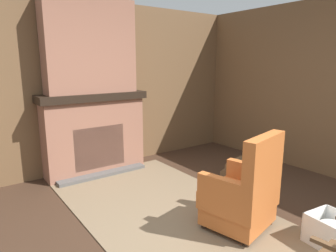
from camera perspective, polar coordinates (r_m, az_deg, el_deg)
ground_plane at (r=2.98m, az=7.91°, el=-22.74°), size 14.00×14.00×0.00m
wood_panel_wall_left at (r=4.87m, az=-15.24°, el=7.07°), size 0.06×6.14×2.62m
fireplace_hearth at (r=4.76m, az=-13.77°, el=-1.40°), size 0.59×1.62×1.25m
chimney_breast at (r=4.66m, az=-14.65°, el=14.46°), size 0.34×1.34×1.36m
area_rug at (r=3.42m, az=3.05°, el=-17.65°), size 3.84×1.83×0.01m
armchair at (r=3.22m, az=14.12°, el=-12.68°), size 0.73×0.77×1.03m
firewood_stack at (r=4.70m, az=13.50°, el=-7.96°), size 0.53×0.55×0.26m
laundry_basket at (r=3.32m, az=29.24°, el=-17.39°), size 0.49×0.42×0.30m
oil_lamp_vase at (r=4.58m, az=-18.70°, el=6.95°), size 0.09×0.09×0.27m
storage_case at (r=4.87m, az=-9.76°, el=7.41°), size 0.17×0.27×0.15m
decorative_plate_on_mantel at (r=4.70m, az=-15.15°, el=7.85°), size 0.07×0.29×0.29m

